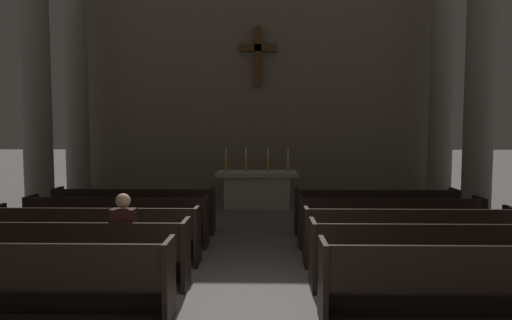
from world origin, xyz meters
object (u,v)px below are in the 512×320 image
at_px(pew_left_row_3, 96,235).
at_px(column_right_fourth, 442,79).
at_px(column_left_third, 35,70).
at_px(pew_right_row_5, 375,211).
at_px(pew_left_row_1, 26,280).
at_px(altar, 257,189).
at_px(pew_right_row_4, 390,222).
at_px(candlestick_outer_right, 288,164).
at_px(pew_left_row_4, 118,221).
at_px(pew_right_row_3, 408,237).
at_px(pew_left_row_5, 135,211).
at_px(column_left_fourth, 76,80).
at_px(candlestick_inner_right, 268,164).
at_px(column_right_third, 480,68).
at_px(lone_worshipper, 126,238).
at_px(candlestick_inner_left, 246,164).
at_px(pew_right_row_2, 434,256).
at_px(pew_left_row_2, 67,254).
at_px(pew_right_row_1, 470,283).
at_px(candlestick_outer_left, 226,164).

relative_size(pew_left_row_3, column_right_fourth, 0.45).
relative_size(pew_left_row_3, column_left_third, 0.45).
bearing_deg(pew_left_row_3, pew_right_row_5, 23.26).
distance_m(pew_left_row_1, altar, 7.72).
height_order(pew_right_row_4, candlestick_outer_right, candlestick_outer_right).
bearing_deg(pew_left_row_4, pew_right_row_3, -12.13).
height_order(pew_left_row_1, altar, altar).
height_order(pew_left_row_5, column_left_fourth, column_left_fourth).
bearing_deg(column_left_fourth, column_right_fourth, 0.00).
height_order(column_left_fourth, candlestick_inner_right, column_left_fourth).
bearing_deg(candlestick_inner_right, column_right_third, -17.51).
xyz_separation_m(column_left_fourth, lone_worshipper, (3.53, -6.93, -2.88)).
bearing_deg(candlestick_inner_left, pew_right_row_5, -47.23).
xyz_separation_m(altar, candlestick_inner_right, (0.30, -0.00, 0.68)).
height_order(pew_right_row_5, lone_worshipper, lone_worshipper).
bearing_deg(altar, pew_left_row_1, -108.84).
height_order(pew_right_row_4, lone_worshipper, lone_worshipper).
bearing_deg(pew_left_row_5, column_right_fourth, 25.90).
relative_size(pew_left_row_3, candlestick_outer_right, 5.19).
bearing_deg(pew_left_row_4, altar, 58.64).
height_order(pew_left_row_4, candlestick_outer_right, candlestick_outer_right).
distance_m(column_right_third, candlestick_outer_right, 5.21).
distance_m(pew_left_row_3, pew_left_row_5, 2.14).
distance_m(pew_left_row_3, lone_worshipper, 1.32).
distance_m(pew_left_row_5, pew_right_row_2, 5.93).
distance_m(pew_right_row_2, candlestick_inner_right, 6.65).
bearing_deg(pew_left_row_2, pew_right_row_5, 32.81).
bearing_deg(altar, column_right_fourth, 7.94).
relative_size(column_right_third, altar, 3.33).
bearing_deg(lone_worshipper, candlestick_inner_left, 77.30).
xyz_separation_m(pew_right_row_1, candlestick_outer_left, (-3.34, 7.31, 0.73)).
bearing_deg(column_left_fourth, pew_right_row_1, -46.14).
bearing_deg(pew_left_row_2, candlestick_inner_left, 70.62).
xyz_separation_m(column_left_third, candlestick_inner_left, (4.93, 1.56, -2.36)).
bearing_deg(lone_worshipper, pew_right_row_2, -0.52).
distance_m(candlestick_outer_left, candlestick_inner_right, 1.15).
relative_size(pew_left_row_3, pew_right_row_5, 1.00).
relative_size(pew_right_row_3, column_right_third, 0.45).
relative_size(pew_right_row_5, candlestick_inner_left, 5.19).
bearing_deg(column_left_third, altar, 16.56).
distance_m(pew_right_row_4, candlestick_inner_right, 4.70).
distance_m(pew_left_row_1, pew_right_row_1, 4.99).
height_order(pew_left_row_3, pew_left_row_4, same).
distance_m(pew_left_row_1, column_right_third, 10.12).
bearing_deg(pew_right_row_5, pew_left_row_3, -156.74).
bearing_deg(column_left_third, pew_left_row_5, -28.15).
bearing_deg(pew_left_row_1, column_right_third, 36.67).
distance_m(pew_left_row_4, candlestick_outer_right, 5.33).
height_order(pew_right_row_5, column_right_third, column_right_third).
relative_size(pew_right_row_2, candlestick_inner_left, 5.19).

